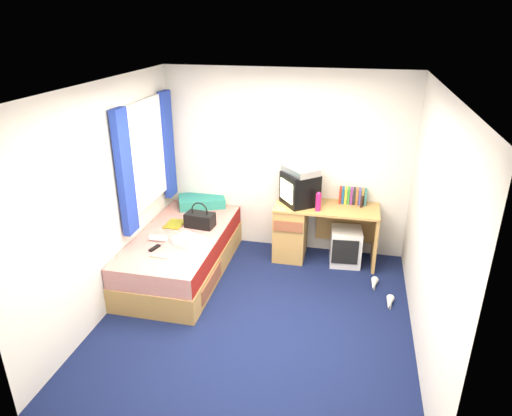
% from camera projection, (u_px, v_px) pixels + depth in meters
% --- Properties ---
extents(ground, '(3.40, 3.40, 0.00)m').
position_uv_depth(ground, '(257.00, 317.00, 4.88)').
color(ground, '#0C1438').
rests_on(ground, ground).
extents(room_shell, '(3.40, 3.40, 3.40)m').
position_uv_depth(room_shell, '(257.00, 190.00, 4.31)').
color(room_shell, white).
rests_on(room_shell, ground).
extents(bed, '(1.01, 2.00, 0.54)m').
position_uv_depth(bed, '(182.00, 253.00, 5.62)').
color(bed, tan).
rests_on(bed, ground).
extents(pillow, '(0.72, 0.60, 0.13)m').
position_uv_depth(pillow, '(202.00, 201.00, 6.29)').
color(pillow, '#175C96').
rests_on(pillow, bed).
extents(desk, '(1.30, 0.55, 0.75)m').
position_uv_depth(desk, '(304.00, 229.00, 5.95)').
color(desk, tan).
rests_on(desk, ground).
extents(storage_cube, '(0.41, 0.41, 0.48)m').
position_uv_depth(storage_cube, '(346.00, 246.00, 5.85)').
color(storage_cube, silver).
rests_on(storage_cube, ground).
extents(crt_tv, '(0.55, 0.55, 0.41)m').
position_uv_depth(crt_tv, '(300.00, 189.00, 5.75)').
color(crt_tv, black).
rests_on(crt_tv, desk).
extents(vcr, '(0.52, 0.53, 0.08)m').
position_uv_depth(vcr, '(301.00, 170.00, 5.66)').
color(vcr, silver).
rests_on(vcr, crt_tv).
extents(book_row, '(0.34, 0.13, 0.20)m').
position_uv_depth(book_row, '(353.00, 196.00, 5.80)').
color(book_row, maroon).
rests_on(book_row, desk).
extents(picture_frame, '(0.05, 0.12, 0.14)m').
position_uv_depth(picture_frame, '(363.00, 201.00, 5.73)').
color(picture_frame, black).
rests_on(picture_frame, desk).
extents(pink_water_bottle, '(0.07, 0.07, 0.21)m').
position_uv_depth(pink_water_bottle, '(318.00, 202.00, 5.58)').
color(pink_water_bottle, '#C21B5D').
rests_on(pink_water_bottle, desk).
extents(aerosol_can, '(0.06, 0.06, 0.20)m').
position_uv_depth(aerosol_can, '(314.00, 196.00, 5.81)').
color(aerosol_can, silver).
rests_on(aerosol_can, desk).
extents(handbag, '(0.37, 0.24, 0.32)m').
position_uv_depth(handbag, '(200.00, 220.00, 5.65)').
color(handbag, black).
rests_on(handbag, bed).
extents(towel, '(0.35, 0.32, 0.09)m').
position_uv_depth(towel, '(188.00, 240.00, 5.24)').
color(towel, white).
rests_on(towel, bed).
extents(magazine, '(0.22, 0.28, 0.01)m').
position_uv_depth(magazine, '(175.00, 224.00, 5.74)').
color(magazine, yellow).
rests_on(magazine, bed).
extents(water_bottle, '(0.20, 0.08, 0.07)m').
position_uv_depth(water_bottle, '(158.00, 238.00, 5.32)').
color(water_bottle, white).
rests_on(water_bottle, bed).
extents(colour_swatch_fan, '(0.22, 0.08, 0.01)m').
position_uv_depth(colour_swatch_fan, '(159.00, 256.00, 4.97)').
color(colour_swatch_fan, gold).
rests_on(colour_swatch_fan, bed).
extents(remote_control, '(0.09, 0.17, 0.02)m').
position_uv_depth(remote_control, '(155.00, 248.00, 5.15)').
color(remote_control, black).
rests_on(remote_control, bed).
extents(window_assembly, '(0.11, 1.42, 1.40)m').
position_uv_depth(window_assembly, '(147.00, 156.00, 5.44)').
color(window_assembly, silver).
rests_on(window_assembly, room_shell).
extents(white_heels, '(0.28, 0.58, 0.09)m').
position_uv_depth(white_heels, '(381.00, 293.00, 5.21)').
color(white_heels, silver).
rests_on(white_heels, ground).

